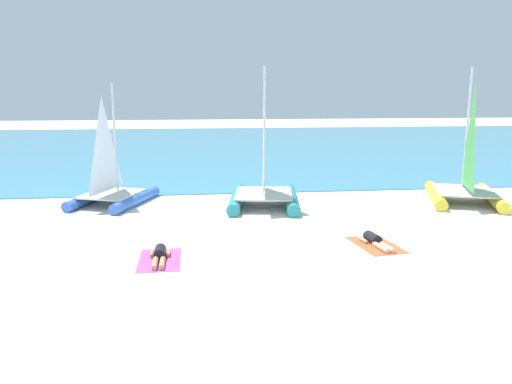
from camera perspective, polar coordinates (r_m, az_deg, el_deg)
ground_plane at (r=21.63m, az=-1.70°, el=-0.28°), size 120.00×120.00×0.00m
ocean_water at (r=41.48m, az=-4.18°, el=5.35°), size 120.00×40.00×0.05m
sailboat_teal at (r=19.34m, az=0.92°, el=0.74°), size 3.20×4.46×5.38m
sailboat_blue at (r=20.39m, az=-16.21°, el=0.57°), size 3.40×4.20×4.75m
sailboat_yellow at (r=21.58m, az=22.86°, el=0.95°), size 3.87×4.76×5.36m
towel_left at (r=13.54m, az=-10.98°, el=-7.65°), size 1.12×1.91×0.01m
sunbather_left at (r=13.57m, az=-10.98°, el=-7.06°), size 0.55×1.56×0.30m
towel_right at (r=14.96m, az=13.58°, el=-5.92°), size 1.36×2.04×0.01m
sunbather_right at (r=14.98m, az=13.48°, el=-5.39°), size 0.63×1.57×0.30m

